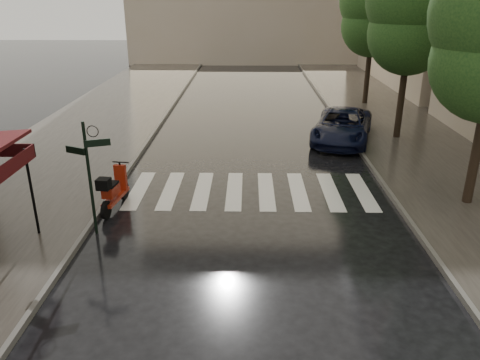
{
  "coord_description": "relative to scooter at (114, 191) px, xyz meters",
  "views": [
    {
      "loc": [
        2.88,
        -8.17,
        6.02
      ],
      "look_at": [
        2.68,
        3.43,
        1.4
      ],
      "focal_mm": 35.0,
      "sensor_mm": 36.0,
      "label": 1
    }
  ],
  "objects": [
    {
      "name": "parked_car",
      "position": [
        8.09,
        7.17,
        0.1
      ],
      "size": [
        3.58,
        5.39,
        1.37
      ],
      "primitive_type": "imported",
      "rotation": [
        0.0,
        0.0,
        -0.29
      ],
      "color": "black",
      "rests_on": "ground"
    },
    {
      "name": "signpost",
      "position": [
        -0.1,
        -1.51,
        1.24
      ],
      "size": [
        1.17,
        0.29,
        3.1
      ],
      "color": "black",
      "rests_on": "ground"
    },
    {
      "name": "scooter",
      "position": [
        0.0,
        0.0,
        0.0
      ],
      "size": [
        0.62,
        1.93,
        1.27
      ],
      "rotation": [
        0.0,
        0.0,
        -0.13
      ],
      "color": "black",
      "rests_on": "ground"
    },
    {
      "name": "sidewalk_near",
      "position": [
        -3.41,
        7.49,
        -0.53
      ],
      "size": [
        6.0,
        60.0,
        0.12
      ],
      "primitive_type": "cube",
      "color": "#38332D",
      "rests_on": "ground"
    },
    {
      "name": "tree_mid",
      "position": [
        10.59,
        7.49,
        5.0
      ],
      "size": [
        3.8,
        3.8,
        8.34
      ],
      "color": "black",
      "rests_on": "sidewalk_far"
    },
    {
      "name": "curb_near",
      "position": [
        -0.36,
        7.49,
        -0.52
      ],
      "size": [
        0.12,
        60.0,
        0.16
      ],
      "primitive_type": "cube",
      "color": "#595651",
      "rests_on": "ground"
    },
    {
      "name": "curb_far",
      "position": [
        8.54,
        7.49,
        -0.52
      ],
      "size": [
        0.12,
        60.0,
        0.16
      ],
      "primitive_type": "cube",
      "color": "#595651",
      "rests_on": "ground"
    },
    {
      "name": "crosswalk",
      "position": [
        4.06,
        1.49,
        -0.58
      ],
      "size": [
        7.85,
        3.2,
        0.01
      ],
      "color": "silver",
      "rests_on": "ground"
    },
    {
      "name": "tree_far",
      "position": [
        10.79,
        14.49,
        4.87
      ],
      "size": [
        3.8,
        3.8,
        8.16
      ],
      "color": "black",
      "rests_on": "sidewalk_far"
    },
    {
      "name": "sidewalk_far",
      "position": [
        11.34,
        7.49,
        -0.53
      ],
      "size": [
        5.5,
        60.0,
        0.12
      ],
      "primitive_type": "cube",
      "color": "#38332D",
      "rests_on": "ground"
    },
    {
      "name": "ground",
      "position": [
        1.09,
        -4.51,
        -0.59
      ],
      "size": [
        120.0,
        120.0,
        0.0
      ],
      "primitive_type": "plane",
      "color": "black",
      "rests_on": "ground"
    }
  ]
}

